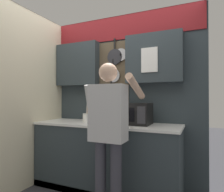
{
  "coord_description": "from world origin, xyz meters",
  "views": [
    {
      "loc": [
        1.2,
        -2.49,
        1.25
      ],
      "look_at": [
        -0.01,
        0.22,
        1.29
      ],
      "focal_mm": 32.0,
      "sensor_mm": 36.0,
      "label": 1
    }
  ],
  "objects": [
    {
      "name": "person",
      "position": [
        0.3,
        -0.56,
        0.97
      ],
      "size": [
        0.54,
        0.62,
        1.63
      ],
      "color": "#383842",
      "rests_on": "ground_plane"
    },
    {
      "name": "back_wall_unit",
      "position": [
        0.0,
        0.3,
        1.5
      ],
      "size": [
        2.59,
        0.22,
        2.51
      ],
      "color": "#2D383D",
      "rests_on": "ground_plane"
    },
    {
      "name": "microwave",
      "position": [
        0.38,
        0.04,
        1.05
      ],
      "size": [
        0.46,
        0.35,
        0.28
      ],
      "color": "black",
      "rests_on": "base_cabinet_counter"
    },
    {
      "name": "ground_plane",
      "position": [
        0.0,
        0.0,
        0.0
      ],
      "size": [
        14.0,
        14.0,
        0.0
      ],
      "primitive_type": "plane",
      "color": "#38383D"
    },
    {
      "name": "base_cabinet_counter",
      "position": [
        0.0,
        -0.0,
        0.45
      ],
      "size": [
        2.02,
        0.67,
        0.91
      ],
      "color": "#2D383D",
      "rests_on": "ground_plane"
    },
    {
      "name": "side_wall",
      "position": [
        -1.03,
        -0.38,
        1.25
      ],
      "size": [
        0.04,
        1.6,
        2.51
      ],
      "color": "beige",
      "rests_on": "ground_plane"
    },
    {
      "name": "utensil_crock",
      "position": [
        -0.33,
        0.04,
        0.99
      ],
      "size": [
        0.12,
        0.12,
        0.34
      ],
      "color": "white",
      "rests_on": "base_cabinet_counter"
    },
    {
      "name": "knife_block",
      "position": [
        0.03,
        0.04,
        1.01
      ],
      "size": [
        0.12,
        0.15,
        0.29
      ],
      "color": "brown",
      "rests_on": "base_cabinet_counter"
    }
  ]
}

